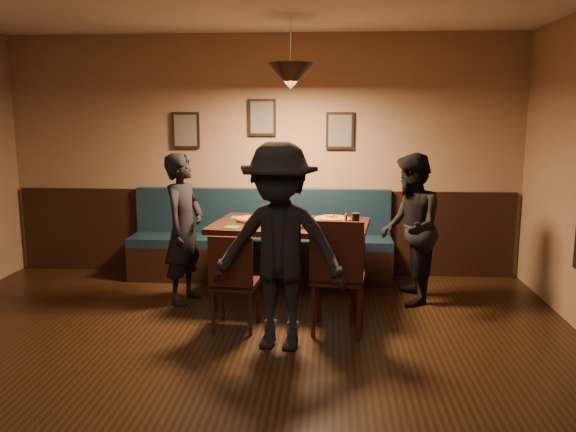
% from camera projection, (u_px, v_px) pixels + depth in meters
% --- Properties ---
extents(floor, '(7.00, 7.00, 0.00)m').
position_uv_depth(floor, '(202.00, 417.00, 3.77)').
color(floor, black).
rests_on(floor, ground).
extents(wall_back, '(6.00, 0.00, 6.00)m').
position_uv_depth(wall_back, '(263.00, 156.00, 6.97)').
color(wall_back, '#8C704F').
rests_on(wall_back, ground).
extents(wainscot, '(5.88, 0.06, 1.00)m').
position_uv_depth(wainscot, '(263.00, 232.00, 7.10)').
color(wainscot, black).
rests_on(wainscot, ground).
extents(booth_bench, '(3.00, 0.60, 1.00)m').
position_uv_depth(booth_bench, '(260.00, 236.00, 6.83)').
color(booth_bench, '#0F232D').
rests_on(booth_bench, ground).
extents(picture_left, '(0.32, 0.04, 0.42)m').
position_uv_depth(picture_left, '(186.00, 130.00, 6.95)').
color(picture_left, black).
rests_on(picture_left, wall_back).
extents(picture_center, '(0.32, 0.04, 0.42)m').
position_uv_depth(picture_center, '(262.00, 117.00, 6.86)').
color(picture_center, black).
rests_on(picture_center, wall_back).
extents(picture_right, '(0.32, 0.04, 0.42)m').
position_uv_depth(picture_right, '(340.00, 131.00, 6.82)').
color(picture_right, black).
rests_on(picture_right, wall_back).
extents(pendant_lamp, '(0.44, 0.44, 0.25)m').
position_uv_depth(pendant_lamp, '(291.00, 76.00, 5.69)').
color(pendant_lamp, black).
rests_on(pendant_lamp, ceiling).
extents(dining_table, '(1.63, 1.16, 0.82)m').
position_uv_depth(dining_table, '(290.00, 263.00, 6.01)').
color(dining_table, '#32170E').
rests_on(dining_table, floor).
extents(chair_near_left, '(0.42, 0.42, 0.87)m').
position_uv_depth(chair_near_left, '(236.00, 281.00, 5.26)').
color(chair_near_left, '#32190D').
rests_on(chair_near_left, floor).
extents(chair_near_right, '(0.50, 0.50, 1.02)m').
position_uv_depth(chair_near_right, '(338.00, 274.00, 5.19)').
color(chair_near_right, black).
rests_on(chair_near_right, floor).
extents(diner_left, '(0.49, 0.62, 1.51)m').
position_uv_depth(diner_left, '(184.00, 228.00, 5.97)').
color(diner_left, black).
rests_on(diner_left, floor).
extents(diner_right, '(0.61, 0.76, 1.52)m').
position_uv_depth(diner_right, '(410.00, 229.00, 5.94)').
color(diner_right, black).
rests_on(diner_right, floor).
extents(diner_front, '(1.17, 0.79, 1.68)m').
position_uv_depth(diner_front, '(279.00, 247.00, 4.76)').
color(diner_front, black).
rests_on(diner_front, floor).
extents(pizza_a, '(0.42, 0.42, 0.04)m').
position_uv_depth(pizza_a, '(252.00, 219.00, 6.04)').
color(pizza_a, gold).
rests_on(pizza_a, dining_table).
extents(pizza_b, '(0.43, 0.43, 0.04)m').
position_uv_depth(pizza_b, '(294.00, 223.00, 5.79)').
color(pizza_b, orange).
rests_on(pizza_b, dining_table).
extents(pizza_c, '(0.48, 0.48, 0.04)m').
position_uv_depth(pizza_c, '(332.00, 219.00, 6.02)').
color(pizza_c, '#C06324').
rests_on(pizza_c, dining_table).
extents(soda_glass, '(0.10, 0.10, 0.16)m').
position_uv_depth(soda_glass, '(355.00, 221.00, 5.58)').
color(soda_glass, black).
rests_on(soda_glass, dining_table).
extents(tabasco_bottle, '(0.03, 0.03, 0.11)m').
position_uv_depth(tabasco_bottle, '(346.00, 218.00, 5.89)').
color(tabasco_bottle, '#8D2004').
rests_on(tabasco_bottle, dining_table).
extents(napkin_a, '(0.16, 0.16, 0.01)m').
position_uv_depth(napkin_a, '(239.00, 217.00, 6.22)').
color(napkin_a, '#1D6E30').
rests_on(napkin_a, dining_table).
extents(napkin_b, '(0.16, 0.16, 0.01)m').
position_uv_depth(napkin_b, '(232.00, 227.00, 5.71)').
color(napkin_b, '#1C6C24').
rests_on(napkin_b, dining_table).
extents(cutlery_set, '(0.17, 0.05, 0.00)m').
position_uv_depth(cutlery_set, '(283.00, 229.00, 5.60)').
color(cutlery_set, silver).
rests_on(cutlery_set, dining_table).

